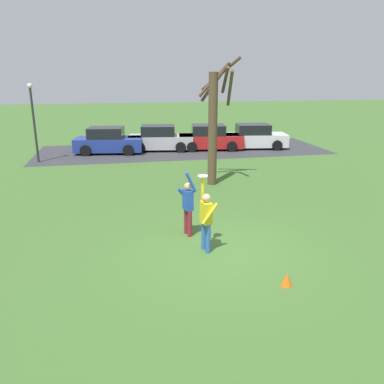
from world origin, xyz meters
name	(u,v)px	position (x,y,z in m)	size (l,w,h in m)	color
ground_plane	(219,251)	(0.00, 0.00, 0.00)	(120.00, 120.00, 0.00)	#426B2D
person_catcher	(206,218)	(-0.37, 0.08, 0.98)	(0.49, 0.58, 2.08)	#3366B7
person_defender	(188,204)	(-0.65, 1.28, 0.98)	(0.52, 0.61, 2.04)	maroon
frisbee_disc	(203,176)	(-0.42, 0.30, 2.09)	(0.27, 0.27, 0.02)	white
parked_car_blue	(108,141)	(-3.11, 14.93, 0.73)	(4.31, 2.48, 1.59)	#233893
parked_car_silver	(160,139)	(0.16, 15.25, 0.73)	(4.31, 2.48, 1.59)	#BCBCC1
parked_car_red	(210,138)	(3.39, 14.89, 0.73)	(4.31, 2.48, 1.59)	red
parked_car_white	(254,137)	(6.36, 14.72, 0.73)	(4.31, 2.48, 1.59)	white
parking_strip	(183,150)	(1.63, 15.00, 0.00)	(18.34, 6.40, 0.01)	#38383D
bare_tree_tall	(214,121)	(1.54, 6.76, 2.79)	(1.80, 2.17, 5.44)	brown
lamppost_by_lot	(33,115)	(-6.95, 13.00, 2.59)	(0.28, 0.28, 4.26)	#2D2D33
field_cone_orange	(287,279)	(1.04, -2.08, 0.16)	(0.26, 0.26, 0.32)	orange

